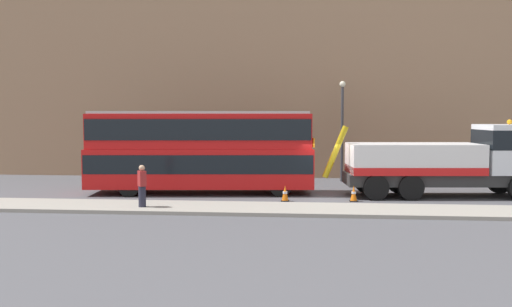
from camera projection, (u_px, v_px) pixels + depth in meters
ground_plane at (329, 196)px, 26.63m from camera, size 120.00×120.00×0.00m
near_kerb at (332, 210)px, 22.45m from camera, size 60.00×2.80×0.15m
building_facade at (325, 47)px, 34.36m from camera, size 60.00×1.50×16.00m
recovery_tow_truck at (451, 160)px, 26.47m from camera, size 10.23×3.46×3.67m
double_decker_bus at (201, 148)px, 27.52m from camera, size 11.19×3.57×4.06m
pedestrian_onlooker at (142, 186)px, 22.70m from camera, size 0.44×0.48×1.71m
traffic_cone_near_bus at (285, 194)px, 25.16m from camera, size 0.36×0.36×0.72m
traffic_cone_midway at (354, 194)px, 25.11m from camera, size 0.36×0.36×0.72m
street_lamp at (342, 122)px, 32.42m from camera, size 0.36×0.36×5.83m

